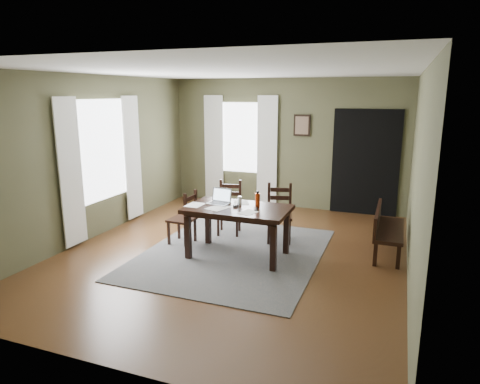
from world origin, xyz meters
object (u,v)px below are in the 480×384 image
at_px(water_bottle, 258,200).
at_px(bench, 385,227).
at_px(chair_back_right, 279,214).
at_px(chair_back_left, 229,208).
at_px(laptop, 220,200).
at_px(dining_table, 238,213).
at_px(chair_end, 184,218).

bearing_deg(water_bottle, bench, 24.50).
bearing_deg(chair_back_right, bench, -15.83).
bearing_deg(chair_back_left, bench, -14.95).
relative_size(chair_back_left, laptop, 2.57).
xyz_separation_m(laptop, water_bottle, (0.61, -0.04, 0.06)).
distance_m(dining_table, bench, 2.24).
bearing_deg(chair_back_left, chair_end, -134.80).
bearing_deg(bench, dining_table, 113.55).
relative_size(chair_back_left, water_bottle, 3.70).
height_order(chair_back_right, water_bottle, water_bottle).
xyz_separation_m(chair_end, chair_back_right, (1.39, 0.69, 0.03)).
bearing_deg(chair_end, dining_table, 81.55).
height_order(dining_table, chair_back_left, chair_back_left).
relative_size(dining_table, chair_back_right, 1.60).
relative_size(chair_back_right, bench, 0.74).
distance_m(dining_table, laptop, 0.39).
bearing_deg(water_bottle, laptop, 176.68).
bearing_deg(bench, chair_back_right, 89.83).
bearing_deg(dining_table, chair_back_right, 66.70).
xyz_separation_m(chair_back_right, laptop, (-0.73, -0.77, 0.36)).
distance_m(bench, laptop, 2.53).
height_order(chair_back_right, bench, chair_back_right).
height_order(dining_table, chair_back_right, chair_back_right).
bearing_deg(dining_table, chair_back_left, 118.61).
distance_m(chair_back_right, water_bottle, 0.92).
distance_m(chair_end, bench, 3.12).
xyz_separation_m(dining_table, water_bottle, (0.27, 0.08, 0.21)).
relative_size(laptop, water_bottle, 1.44).
bearing_deg(bench, laptop, 107.91).
xyz_separation_m(chair_back_left, water_bottle, (0.80, -0.89, 0.43)).
bearing_deg(chair_end, bench, 105.60).
xyz_separation_m(bench, water_bottle, (-1.77, -0.81, 0.45)).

